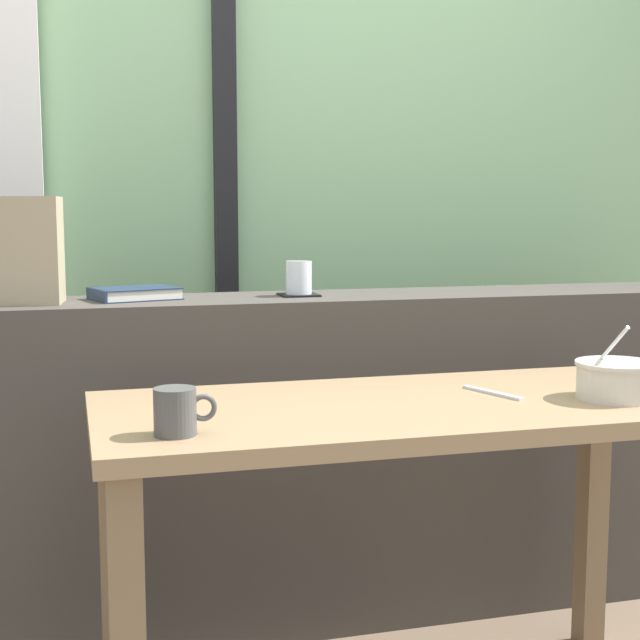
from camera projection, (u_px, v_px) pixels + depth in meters
The scene contains 10 objects.
outdoor_backdrop at pixel (246, 122), 3.00m from camera, with size 4.80×0.08×2.80m, color #8EBC89.
window_divider_post at pixel (225, 152), 2.93m from camera, with size 0.07×0.05×2.60m, color black.
dark_console_ledge at pixel (296, 459), 2.48m from camera, with size 2.80×0.33×0.89m, color #423D38.
breakfast_table at pixel (407, 456), 1.91m from camera, with size 1.29×0.57×0.72m.
coaster_square at pixel (299, 295), 2.43m from camera, with size 0.10×0.10×0.01m, color black.
juice_glass at pixel (299, 278), 2.43m from camera, with size 0.07×0.07×0.09m.
closed_book at pixel (134, 293), 2.33m from camera, with size 0.24×0.20×0.03m.
soup_bowl at pixel (617, 380), 1.92m from camera, with size 0.17×0.17×0.16m.
fork_utensil at pixel (493, 393), 1.97m from camera, with size 0.02×0.17×0.01m, color silver.
ceramic_mug at pixel (176, 411), 1.61m from camera, with size 0.11×0.08×0.08m.
Camera 1 is at (-0.58, -1.79, 1.12)m, focal length 51.31 mm.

